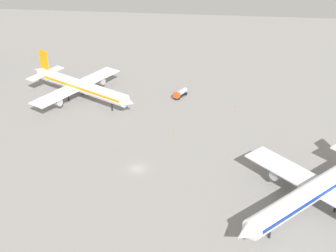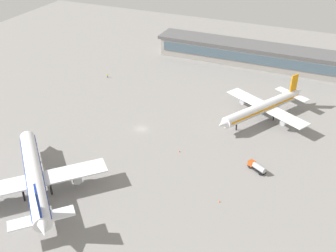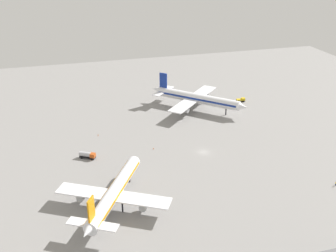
{
  "view_description": "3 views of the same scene",
  "coord_description": "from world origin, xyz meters",
  "px_view_note": "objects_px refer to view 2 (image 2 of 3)",
  "views": [
    {
      "loc": [
        106.06,
        18.91,
        72.65
      ],
      "look_at": [
        -16.8,
        6.36,
        3.97
      ],
      "focal_mm": 52.29,
      "sensor_mm": 36.0,
      "label": 1
    },
    {
      "loc": [
        -59.81,
        112.15,
        78.32
      ],
      "look_at": [
        -10.76,
        -0.07,
        3.87
      ],
      "focal_mm": 43.06,
      "sensor_mm": 36.0,
      "label": 2
    },
    {
      "loc": [
        -51.77,
        -130.96,
        76.1
      ],
      "look_at": [
        -9.28,
        19.09,
        4.15
      ],
      "focal_mm": 42.9,
      "sensor_mm": 36.0,
      "label": 3
    }
  ],
  "objects_px": {
    "airplane_taxiing": "(263,107)",
    "safety_cone_near_gate": "(179,151)",
    "ground_crew_worker": "(108,76)",
    "safety_cone_mid_apron": "(220,201)",
    "fuel_truck": "(257,167)",
    "airplane_at_gate": "(34,176)"
  },
  "relations": [
    {
      "from": "ground_crew_worker",
      "to": "fuel_truck",
      "type": "bearing_deg",
      "value": -142.0
    },
    {
      "from": "airplane_at_gate",
      "to": "fuel_truck",
      "type": "relative_size",
      "value": 6.33
    },
    {
      "from": "ground_crew_worker",
      "to": "safety_cone_near_gate",
      "type": "bearing_deg",
      "value": -152.57
    },
    {
      "from": "safety_cone_mid_apron",
      "to": "fuel_truck",
      "type": "bearing_deg",
      "value": -108.52
    },
    {
      "from": "airplane_taxiing",
      "to": "ground_crew_worker",
      "type": "bearing_deg",
      "value": -67.37
    },
    {
      "from": "fuel_truck",
      "to": "airplane_at_gate",
      "type": "bearing_deg",
      "value": 61.96
    },
    {
      "from": "fuel_truck",
      "to": "safety_cone_near_gate",
      "type": "distance_m",
      "value": 26.31
    },
    {
      "from": "ground_crew_worker",
      "to": "airplane_taxiing",
      "type": "bearing_deg",
      "value": -121.13
    },
    {
      "from": "ground_crew_worker",
      "to": "safety_cone_near_gate",
      "type": "relative_size",
      "value": 2.78
    },
    {
      "from": "ground_crew_worker",
      "to": "safety_cone_mid_apron",
      "type": "height_order",
      "value": "ground_crew_worker"
    },
    {
      "from": "safety_cone_near_gate",
      "to": "safety_cone_mid_apron",
      "type": "relative_size",
      "value": 1.0
    },
    {
      "from": "airplane_at_gate",
      "to": "safety_cone_near_gate",
      "type": "relative_size",
      "value": 67.62
    },
    {
      "from": "airplane_taxiing",
      "to": "safety_cone_mid_apron",
      "type": "relative_size",
      "value": 69.17
    },
    {
      "from": "airplane_at_gate",
      "to": "airplane_taxiing",
      "type": "xyz_separation_m",
      "value": [
        -51.59,
        -69.08,
        -0.64
      ]
    },
    {
      "from": "fuel_truck",
      "to": "ground_crew_worker",
      "type": "bearing_deg",
      "value": 1.85
    },
    {
      "from": "airplane_taxiing",
      "to": "safety_cone_near_gate",
      "type": "relative_size",
      "value": 69.17
    },
    {
      "from": "airplane_taxiing",
      "to": "safety_cone_mid_apron",
      "type": "distance_m",
      "value": 52.29
    },
    {
      "from": "safety_cone_near_gate",
      "to": "fuel_truck",
      "type": "bearing_deg",
      "value": -179.36
    },
    {
      "from": "safety_cone_near_gate",
      "to": "ground_crew_worker",
      "type": "bearing_deg",
      "value": -38.54
    },
    {
      "from": "airplane_taxiing",
      "to": "ground_crew_worker",
      "type": "distance_m",
      "value": 75.16
    },
    {
      "from": "ground_crew_worker",
      "to": "safety_cone_mid_apron",
      "type": "distance_m",
      "value": 95.87
    },
    {
      "from": "airplane_taxiing",
      "to": "ground_crew_worker",
      "type": "xyz_separation_m",
      "value": [
        74.46,
        -9.28,
        -4.22
      ]
    }
  ]
}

